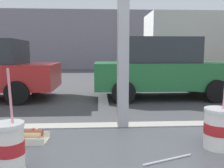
{
  "coord_description": "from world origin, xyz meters",
  "views": [
    {
      "loc": [
        -0.11,
        -1.03,
        1.36
      ],
      "look_at": [
        0.05,
        1.93,
        0.97
      ],
      "focal_mm": 37.48,
      "sensor_mm": 36.0,
      "label": 1
    }
  ],
  "objects_px": {
    "soda_cup_left": "(218,128)",
    "soda_cup_right": "(10,147)",
    "hotdog_tray_far": "(15,136)",
    "parked_car_green": "(161,68)",
    "box_truck": "(206,46)"
  },
  "relations": [
    {
      "from": "soda_cup_right",
      "to": "hotdog_tray_far",
      "type": "distance_m",
      "value": 0.26
    },
    {
      "from": "soda_cup_left",
      "to": "hotdog_tray_far",
      "type": "xyz_separation_m",
      "value": [
        -0.77,
        0.11,
        -0.05
      ]
    },
    {
      "from": "soda_cup_right",
      "to": "box_truck",
      "type": "bearing_deg",
      "value": 62.52
    },
    {
      "from": "soda_cup_left",
      "to": "soda_cup_right",
      "type": "relative_size",
      "value": 1.0
    },
    {
      "from": "box_truck",
      "to": "soda_cup_left",
      "type": "bearing_deg",
      "value": -114.72
    },
    {
      "from": "parked_car_green",
      "to": "hotdog_tray_far",
      "type": "bearing_deg",
      "value": -109.87
    },
    {
      "from": "hotdog_tray_far",
      "to": "box_truck",
      "type": "xyz_separation_m",
      "value": [
        5.59,
        10.36,
        0.67
      ]
    },
    {
      "from": "hotdog_tray_far",
      "to": "parked_car_green",
      "type": "distance_m",
      "value": 6.59
    },
    {
      "from": "soda_cup_left",
      "to": "hotdog_tray_far",
      "type": "bearing_deg",
      "value": 172.11
    },
    {
      "from": "hotdog_tray_far",
      "to": "parked_car_green",
      "type": "height_order",
      "value": "parked_car_green"
    },
    {
      "from": "soda_cup_left",
      "to": "soda_cup_right",
      "type": "bearing_deg",
      "value": -168.98
    },
    {
      "from": "parked_car_green",
      "to": "box_truck",
      "type": "bearing_deg",
      "value": 51.17
    },
    {
      "from": "soda_cup_right",
      "to": "parked_car_green",
      "type": "relative_size",
      "value": 0.07
    },
    {
      "from": "hotdog_tray_far",
      "to": "parked_car_green",
      "type": "relative_size",
      "value": 0.06
    },
    {
      "from": "soda_cup_left",
      "to": "soda_cup_right",
      "type": "distance_m",
      "value": 0.71
    }
  ]
}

